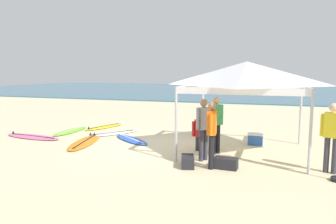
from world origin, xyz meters
TOP-DOWN VIEW (x-y plane):
  - ground_plane at (0.00, 0.00)m, footprint 80.00×80.00m
  - sea at (0.00, 32.70)m, footprint 80.00×36.00m
  - canopy_tent at (2.69, 0.16)m, footprint 3.47×3.47m
  - surfboard_white at (-2.49, 1.32)m, footprint 1.79×2.14m
  - surfboard_blue at (-1.30, 0.52)m, footprint 2.00×1.72m
  - surfboard_pink at (-5.01, -0.22)m, footprint 2.55×0.93m
  - surfboard_orange at (-2.64, -0.38)m, footprint 1.27×2.64m
  - surfboard_lime at (-4.35, 1.21)m, footprint 0.63×2.16m
  - surfboard_yellow at (-3.56, 2.52)m, footprint 1.17×2.18m
  - person_yellow at (4.87, -1.28)m, footprint 0.52×0.33m
  - person_orange at (2.06, -1.82)m, footprint 0.25×0.55m
  - person_green at (1.90, -0.36)m, footprint 0.39×0.47m
  - person_grey at (1.71, -1.18)m, footprint 0.37×0.49m
  - person_red at (1.38, -0.11)m, footprint 0.51×0.35m
  - gear_bag_near_tent at (1.46, -1.90)m, footprint 0.48×0.67m
  - gear_bag_by_pole at (2.41, -1.75)m, footprint 0.62×0.36m
  - cooler_box at (2.96, 1.24)m, footprint 0.50×0.36m

SIDE VIEW (x-z plane):
  - ground_plane at x=0.00m, z-range 0.00..0.00m
  - surfboard_orange at x=-2.64m, z-range -0.06..0.13m
  - surfboard_pink at x=-5.01m, z-range -0.06..0.13m
  - surfboard_white at x=-2.49m, z-range -0.06..0.13m
  - surfboard_lime at x=-4.35m, z-range -0.06..0.13m
  - surfboard_yellow at x=-3.56m, z-range -0.06..0.13m
  - surfboard_blue at x=-1.30m, z-range -0.06..0.13m
  - sea at x=0.00m, z-range 0.00..0.10m
  - gear_bag_near_tent at x=1.46m, z-range 0.00..0.28m
  - gear_bag_by_pole at x=2.41m, z-range 0.00..0.28m
  - cooler_box at x=2.96m, z-range 0.00..0.39m
  - person_red at x=1.38m, z-range 0.06..1.26m
  - person_yellow at x=4.87m, z-range 0.13..1.84m
  - person_orange at x=2.06m, z-range 0.13..1.84m
  - person_green at x=1.90m, z-range 0.13..1.84m
  - person_grey at x=1.71m, z-range 0.13..1.84m
  - canopy_tent at x=2.69m, z-range 1.01..3.76m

